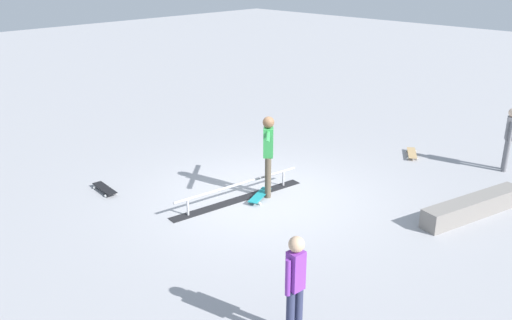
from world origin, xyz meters
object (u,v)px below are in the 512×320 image
(skateboard_main, at_px, (260,195))
(loose_skateboard_natural, at_px, (412,153))
(grind_rail, at_px, (239,193))
(bystander_purple_shirt, at_px, (295,283))
(skate_ledge, at_px, (473,207))
(skater_main, at_px, (268,151))
(loose_skateboard_black, at_px, (105,188))
(bystander_grey_shirt, at_px, (509,136))

(skateboard_main, height_order, loose_skateboard_natural, same)
(grind_rail, bearing_deg, bystander_purple_shirt, 64.23)
(skate_ledge, bearing_deg, skateboard_main, -56.07)
(skater_main, relative_size, skateboard_main, 2.07)
(skater_main, xyz_separation_m, loose_skateboard_black, (2.28, -2.56, -0.91))
(skateboard_main, bearing_deg, loose_skateboard_black, 106.60)
(bystander_purple_shirt, bearing_deg, skateboard_main, 54.50)
(skate_ledge, height_order, bystander_grey_shirt, bystander_grey_shirt)
(skater_main, distance_m, bystander_grey_shirt, 5.66)
(skater_main, bearing_deg, skateboard_main, -43.23)
(skater_main, bearing_deg, grind_rail, -67.17)
(grind_rail, xyz_separation_m, bystander_purple_shirt, (2.40, 3.58, 0.68))
(skateboard_main, bearing_deg, grind_rail, 120.22)
(bystander_purple_shirt, bearing_deg, skate_ledge, 2.96)
(skateboard_main, height_order, loose_skateboard_black, same)
(skateboard_main, xyz_separation_m, loose_skateboard_natural, (-4.45, 0.91, 0.00))
(bystander_purple_shirt, height_order, loose_skateboard_black, bystander_purple_shirt)
(grind_rail, bearing_deg, loose_skateboard_natural, 174.29)
(bystander_grey_shirt, xyz_separation_m, loose_skateboard_natural, (0.63, -2.00, -0.76))
(grind_rail, xyz_separation_m, skater_main, (-0.58, 0.27, 0.83))
(loose_skateboard_natural, bearing_deg, skateboard_main, 135.00)
(bystander_purple_shirt, bearing_deg, bystander_grey_shirt, 7.11)
(bystander_purple_shirt, distance_m, loose_skateboard_natural, 7.63)
(skate_ledge, relative_size, bystander_purple_shirt, 1.67)
(bystander_purple_shirt, bearing_deg, loose_skateboard_black, 87.42)
(skater_main, bearing_deg, bystander_grey_shirt, 107.06)
(grind_rail, distance_m, loose_skateboard_black, 2.86)
(loose_skateboard_black, bearing_deg, skate_ledge, 41.47)
(loose_skateboard_natural, bearing_deg, skate_ledge, -164.09)
(skater_main, relative_size, loose_skateboard_black, 2.08)
(grind_rail, distance_m, skater_main, 1.04)
(skateboard_main, relative_size, loose_skateboard_natural, 1.05)
(loose_skateboard_natural, bearing_deg, loose_skateboard_black, 118.50)
(skate_ledge, height_order, loose_skateboard_black, skate_ledge)
(bystander_grey_shirt, distance_m, loose_skateboard_black, 9.02)
(skateboard_main, height_order, bystander_grey_shirt, bystander_grey_shirt)
(grind_rail, distance_m, skate_ledge, 4.54)
(bystander_grey_shirt, height_order, loose_skateboard_black, bystander_grey_shirt)
(skate_ledge, xyz_separation_m, skateboard_main, (2.30, -3.42, -0.11))
(skater_main, height_order, bystander_purple_shirt, skater_main)
(skater_main, relative_size, loose_skateboard_natural, 2.18)
(grind_rail, relative_size, skater_main, 1.84)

